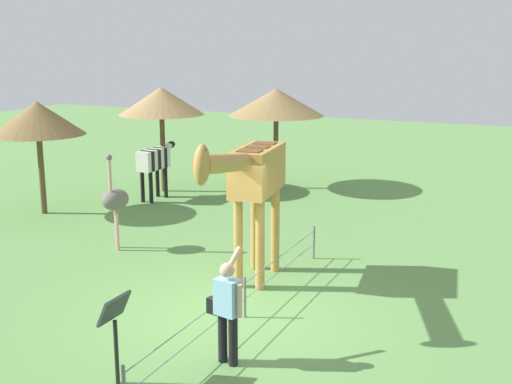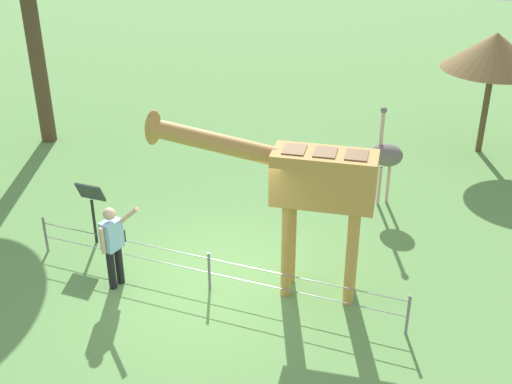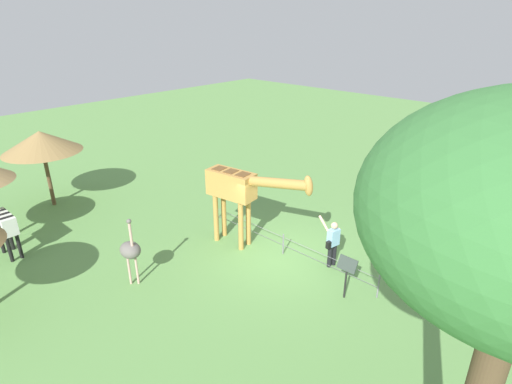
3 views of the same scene
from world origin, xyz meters
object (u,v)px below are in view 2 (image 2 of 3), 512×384
Objects in this scene: giraffe at (303,182)px; ostrich at (386,155)px; shade_hut_near at (495,52)px; info_sign at (92,200)px; visitor at (113,242)px.

giraffe is 1.77× the size of ostrich.
giraffe is at bearing 71.56° from shade_hut_near.
giraffe is 3.02× the size of info_sign.
visitor is 10.52m from shade_hut_near.
ostrich is at bearing 64.76° from shade_hut_near.
shade_hut_near is 10.35m from info_sign.
ostrich is at bearing -143.41° from info_sign.
visitor is 1.27× the size of info_sign.
giraffe is 8.08m from shade_hut_near.
shade_hut_near reaches higher than info_sign.
ostrich is (-3.84, -4.87, 0.27)m from visitor.
shade_hut_near is (-2.55, -7.65, 0.52)m from giraffe.
ostrich is at bearing -101.01° from giraffe.
ostrich is 1.70× the size of info_sign.
giraffe is at bearing -161.22° from visitor.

